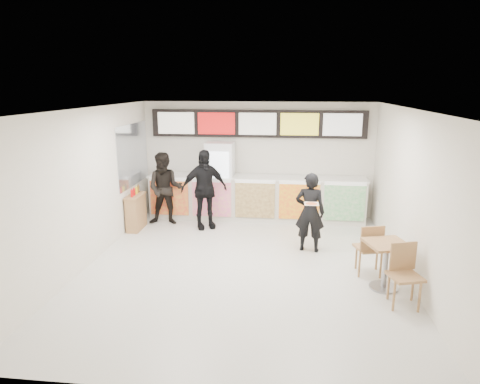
% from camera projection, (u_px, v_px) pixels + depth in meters
% --- Properties ---
extents(floor, '(7.00, 7.00, 0.00)m').
position_uv_depth(floor, '(243.00, 267.00, 8.22)').
color(floor, beige).
rests_on(floor, ground).
extents(ceiling, '(7.00, 7.00, 0.00)m').
position_uv_depth(ceiling, '(244.00, 109.00, 7.49)').
color(ceiling, white).
rests_on(ceiling, wall_back).
extents(wall_back, '(6.00, 0.00, 6.00)m').
position_uv_depth(wall_back, '(258.00, 160.00, 11.23)').
color(wall_back, silver).
rests_on(wall_back, floor).
extents(wall_left, '(0.00, 7.00, 7.00)m').
position_uv_depth(wall_left, '(88.00, 188.00, 8.19)').
color(wall_left, silver).
rests_on(wall_left, floor).
extents(wall_right, '(0.00, 7.00, 7.00)m').
position_uv_depth(wall_right, '(413.00, 197.00, 7.52)').
color(wall_right, silver).
rests_on(wall_right, floor).
extents(service_counter, '(5.56, 0.77, 1.14)m').
position_uv_depth(service_counter, '(256.00, 198.00, 11.06)').
color(service_counter, silver).
rests_on(service_counter, floor).
extents(menu_board, '(5.50, 0.14, 0.70)m').
position_uv_depth(menu_board, '(258.00, 124.00, 10.91)').
color(menu_board, black).
rests_on(menu_board, wall_back).
extents(drinks_fridge, '(0.70, 0.67, 2.00)m').
position_uv_depth(drinks_fridge, '(220.00, 181.00, 11.08)').
color(drinks_fridge, white).
rests_on(drinks_fridge, floor).
extents(mirror_panel, '(0.01, 2.00, 1.50)m').
position_uv_depth(mirror_panel, '(133.00, 155.00, 10.49)').
color(mirror_panel, '#B2B7BF').
rests_on(mirror_panel, wall_left).
extents(customer_main, '(0.67, 0.49, 1.68)m').
position_uv_depth(customer_main, '(310.00, 212.00, 8.87)').
color(customer_main, black).
rests_on(customer_main, floor).
extents(customer_left, '(0.94, 0.76, 1.82)m').
position_uv_depth(customer_left, '(165.00, 189.00, 10.60)').
color(customer_left, black).
rests_on(customer_left, floor).
extents(customer_mid, '(1.23, 0.92, 1.93)m').
position_uv_depth(customer_mid, '(204.00, 189.00, 10.29)').
color(customer_mid, black).
rests_on(customer_mid, floor).
extents(pizza_slice, '(0.36, 0.36, 0.02)m').
position_uv_depth(pizza_slice, '(311.00, 203.00, 8.36)').
color(pizza_slice, beige).
rests_on(pizza_slice, customer_main).
extents(cafe_table, '(0.92, 1.75, 0.99)m').
position_uv_depth(cafe_table, '(386.00, 257.00, 7.25)').
color(cafe_table, '#AB7C4E').
rests_on(cafe_table, floor).
extents(condiment_ledge, '(0.31, 0.77, 1.02)m').
position_uv_depth(condiment_ledge, '(136.00, 212.00, 10.32)').
color(condiment_ledge, '#AB7C4E').
rests_on(condiment_ledge, floor).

